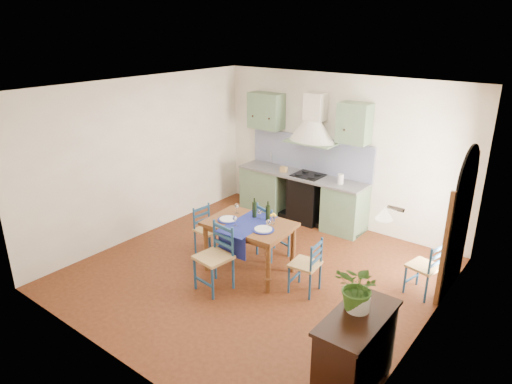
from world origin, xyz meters
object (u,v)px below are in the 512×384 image
at_px(dining_table, 249,229).
at_px(sideboard, 355,351).
at_px(potted_plant, 359,288).
at_px(chair_near, 215,257).

distance_m(dining_table, sideboard, 2.71).
bearing_deg(sideboard, potted_plant, 120.56).
distance_m(chair_near, potted_plant, 2.56).
bearing_deg(chair_near, dining_table, 82.84).
xyz_separation_m(dining_table, chair_near, (-0.08, -0.67, -0.22)).
distance_m(sideboard, potted_plant, 0.68).
bearing_deg(sideboard, chair_near, 166.29).
relative_size(dining_table, potted_plant, 2.65).
height_order(sideboard, potted_plant, potted_plant).
relative_size(dining_table, chair_near, 1.37).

